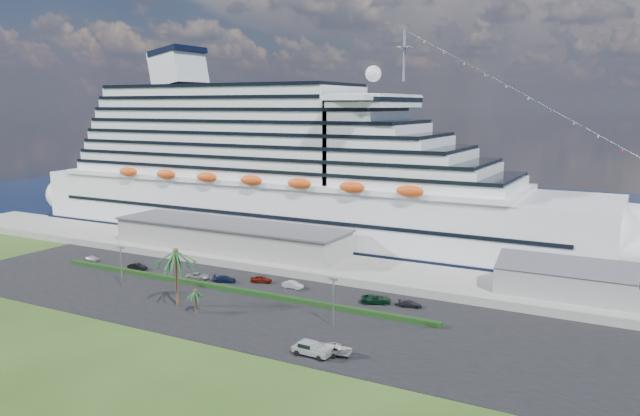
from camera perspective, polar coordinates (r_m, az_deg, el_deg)
The scene contains 22 objects.
ground at distance 109.24m, azimuth -10.28°, elevation -10.22°, with size 420.00×420.00×0.00m, color #2C4617.
asphalt_lot at distance 117.49m, azimuth -6.89°, elevation -8.69°, with size 140.00×38.00×0.12m, color black.
wharf at distance 140.88m, azimuth -0.04°, elevation -5.19°, with size 240.00×20.00×1.80m, color gray.
water at distance 222.64m, azimuth 11.10°, elevation -0.18°, with size 420.00×160.00×0.02m, color black.
cruise_ship at distance 169.03m, azimuth -2.56°, elevation 2.70°, with size 191.00×38.00×54.00m.
terminal_building at distance 153.15m, azimuth -8.29°, elevation -2.53°, with size 61.00×15.00×6.30m.
port_shed at distance 124.66m, azimuth 21.59°, elevation -6.15°, with size 24.00×12.31×7.37m.
hedge at distance 125.72m, azimuth -8.56°, elevation -7.27°, with size 88.00×1.10×0.90m, color black.
lamp_post_left at distance 131.70m, azimuth -17.73°, elevation -4.70°, with size 1.60×0.35×8.27m.
lamp_post_right at distance 103.47m, azimuth 1.24°, elevation -8.07°, with size 1.60×0.35×8.27m.
palm_tall at distance 115.78m, azimuth -13.05°, elevation -4.43°, with size 8.82×8.82×11.13m.
palm_short at distance 112.65m, azimuth -11.33°, elevation -7.68°, with size 3.53×3.53×4.56m.
parked_car_0 at distance 156.57m, azimuth -20.07°, elevation -4.35°, with size 1.44×3.59×1.22m, color #B4B4B6.
parked_car_1 at distance 145.32m, azimuth -16.36°, elevation -5.15°, with size 1.54×4.42×1.46m, color black.
parked_car_2 at distance 134.40m, azimuth -11.12°, elevation -6.14°, with size 2.27×4.91×1.37m, color gray.
parked_car_3 at distance 131.48m, azimuth -8.73°, elevation -6.41°, with size 1.95×4.79×1.39m, color #101C3A.
parked_car_4 at distance 130.10m, azimuth -5.39°, elevation -6.49°, with size 1.79×4.45×1.52m, color #5F170C.
parked_car_5 at distance 125.72m, azimuth -2.51°, elevation -7.04°, with size 1.52×4.37×1.44m, color #AFB0B6.
parked_car_6 at distance 116.97m, azimuth 5.15°, elevation -8.31°, with size 2.61×5.65×1.57m, color black.
parked_car_7 at distance 115.64m, azimuth 8.22°, elevation -8.66°, with size 1.74×4.29×1.24m, color #222228.
pickup_truck at distance 93.29m, azimuth -0.81°, elevation -12.74°, with size 5.93×2.43×2.06m.
boat_trailer at distance 93.34m, azimuth 1.27°, elevation -12.66°, with size 6.71×4.96×1.86m.
Camera 1 is at (65.16, -79.76, 36.41)m, focal length 35.00 mm.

